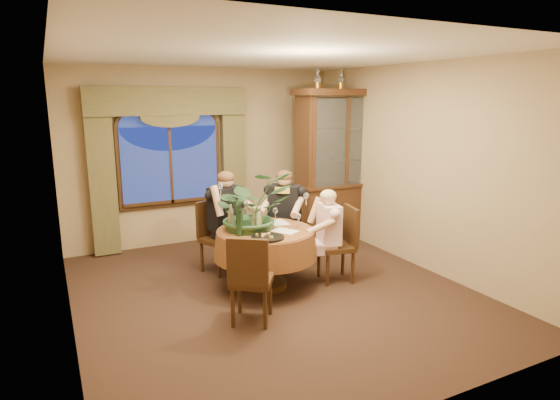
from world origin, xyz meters
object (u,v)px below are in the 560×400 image
dining_table (266,258)px  chair_front_left (252,278)px  oil_lamp_center (341,78)px  person_pink (329,236)px  centerpiece_plant (251,179)px  wine_bottle_1 (239,216)px  oil_lamp_left (318,77)px  wine_bottle_0 (240,220)px  chair_back_right (284,232)px  stoneware_vase (256,217)px  oil_lamp_right (363,79)px  chair_back (219,237)px  wine_bottle_3 (231,218)px  person_back (226,221)px  person_scarf (285,218)px  olive_bowl (268,228)px  chair_right (336,245)px  china_cabinet (339,166)px  wine_bottle_2 (240,222)px

dining_table → chair_front_left: size_ratio=1.34×
oil_lamp_center → person_pink: (-1.16, -1.55, -2.03)m
centerpiece_plant → wine_bottle_1: centerpiece_plant is taller
oil_lamp_left → wine_bottle_0: (-1.88, -1.39, -1.72)m
chair_back_right → chair_front_left: bearing=94.7°
chair_back_right → centerpiece_plant: (-0.70, -0.48, 0.89)m
stoneware_vase → chair_back_right: bearing=38.3°
oil_lamp_right → chair_back: bearing=-167.9°
oil_lamp_right → wine_bottle_1: (-2.70, -1.23, -1.72)m
chair_front_left → centerpiece_plant: (0.39, 0.89, 0.89)m
chair_front_left → person_pink: (1.33, 0.59, 0.13)m
oil_lamp_left → person_pink: 2.66m
chair_front_left → wine_bottle_0: (0.18, 0.74, 0.44)m
wine_bottle_3 → oil_lamp_left: bearing=32.7°
chair_front_left → dining_table: bearing=90.0°
chair_back → wine_bottle_3: size_ratio=2.91×
person_back → person_scarf: 0.84m
centerpiece_plant → wine_bottle_3: bearing=-179.2°
chair_back → olive_bowl: chair_back is taller
chair_right → person_pink: size_ratio=0.79×
person_scarf → wine_bottle_0: 1.16m
chair_back → wine_bottle_1: size_ratio=2.91×
dining_table → olive_bowl: (0.02, -0.01, 0.40)m
oil_lamp_center → chair_back: oil_lamp_center is taller
chair_right → person_back: 1.51m
oil_lamp_center → person_scarf: bearing=-152.0°
china_cabinet → chair_front_left: bearing=-139.4°
dining_table → oil_lamp_center: 3.30m
chair_right → person_pink: 0.16m
china_cabinet → oil_lamp_right: size_ratio=7.26×
olive_bowl → wine_bottle_2: (-0.41, -0.10, 0.14)m
oil_lamp_right → chair_back: size_ratio=0.35×
chair_back_right → oil_lamp_left: bearing=-98.9°
chair_right → wine_bottle_1: 1.32m
dining_table → chair_right: size_ratio=1.34×
person_pink → wine_bottle_1: size_ratio=3.67×
centerpiece_plant → wine_bottle_3: (-0.27, -0.00, -0.45)m
wine_bottle_2 → person_scarf: bearing=37.5°
oil_lamp_left → chair_right: size_ratio=0.35×
dining_table → wine_bottle_2: bearing=-163.8°
person_back → wine_bottle_0: (-0.11, -0.79, 0.22)m
china_cabinet → stoneware_vase: china_cabinet is taller
chair_right → oil_lamp_center: bearing=-21.7°
chair_front_left → olive_bowl: bearing=88.4°
person_back → chair_back_right: bearing=151.7°
chair_back → wine_bottle_1: (0.04, -0.64, 0.44)m
wine_bottle_2 → wine_bottle_3: 0.23m
oil_lamp_left → stoneware_vase: (-1.62, -1.27, -1.75)m
wine_bottle_3 → centerpiece_plant: bearing=0.8°
oil_lamp_left → wine_bottle_2: size_ratio=1.03×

